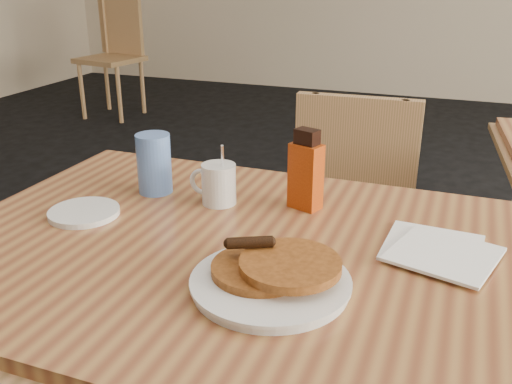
% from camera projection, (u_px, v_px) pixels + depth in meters
% --- Properties ---
extents(main_table, '(1.28, 0.87, 0.75)m').
position_uv_depth(main_table, '(261.00, 269.00, 1.06)').
color(main_table, '#A76F3B').
rests_on(main_table, floor).
extents(chair_main_far, '(0.40, 0.40, 0.86)m').
position_uv_depth(chair_main_far, '(346.00, 212.00, 1.79)').
color(chair_main_far, tan).
rests_on(chair_main_far, floor).
extents(chair_wall_extra, '(0.52, 0.52, 1.00)m').
position_uv_depth(chair_wall_extra, '(115.00, 44.00, 4.86)').
color(chair_wall_extra, tan).
rests_on(chair_wall_extra, floor).
extents(pancake_plate, '(0.26, 0.26, 0.07)m').
position_uv_depth(pancake_plate, '(272.00, 277.00, 0.92)').
color(pancake_plate, white).
rests_on(pancake_plate, main_table).
extents(coffee_mug, '(0.11, 0.07, 0.14)m').
position_uv_depth(coffee_mug, '(218.00, 183.00, 1.23)').
color(coffee_mug, white).
rests_on(coffee_mug, main_table).
extents(syrup_bottle, '(0.08, 0.06, 0.17)m').
position_uv_depth(syrup_bottle, '(306.00, 172.00, 1.20)').
color(syrup_bottle, maroon).
rests_on(syrup_bottle, main_table).
extents(napkin_stack, '(0.22, 0.23, 0.01)m').
position_uv_depth(napkin_stack, '(438.00, 251.00, 1.03)').
color(napkin_stack, white).
rests_on(napkin_stack, main_table).
extents(blue_tumbler, '(0.09, 0.09, 0.14)m').
position_uv_depth(blue_tumbler, '(154.00, 164.00, 1.29)').
color(blue_tumbler, '#5982D1').
rests_on(blue_tumbler, main_table).
extents(side_saucer, '(0.17, 0.17, 0.01)m').
position_uv_depth(side_saucer, '(84.00, 212.00, 1.19)').
color(side_saucer, white).
rests_on(side_saucer, main_table).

